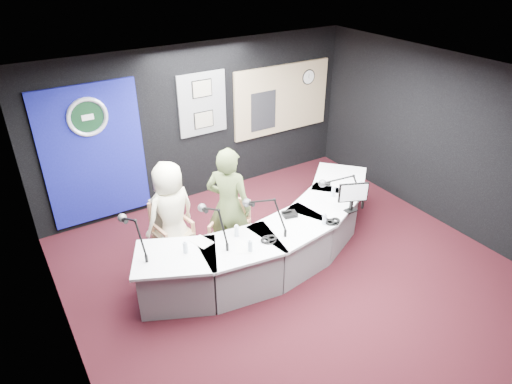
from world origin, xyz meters
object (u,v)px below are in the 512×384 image
person_man (171,213)px  person_woman (229,207)px  armchair_left (173,229)px  armchair_right (230,232)px  broadcast_desk (273,239)px

person_man → person_woman: bearing=134.6°
armchair_left → armchair_right: bearing=-41.6°
broadcast_desk → armchair_left: bearing=146.9°
person_woman → person_man: bearing=18.3°
person_man → person_woman: person_woman is taller
armchair_left → person_woman: person_woman is taller
armchair_left → person_man: bearing=0.0°
broadcast_desk → person_woman: bearing=146.2°
broadcast_desk → person_man: bearing=146.9°
broadcast_desk → person_man: 1.55m
armchair_left → armchair_right: (0.71, -0.45, -0.05)m
broadcast_desk → person_woman: person_woman is taller
broadcast_desk → armchair_right: bearing=146.2°
armchair_left → person_man: size_ratio=0.66×
broadcast_desk → person_man: size_ratio=2.81×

